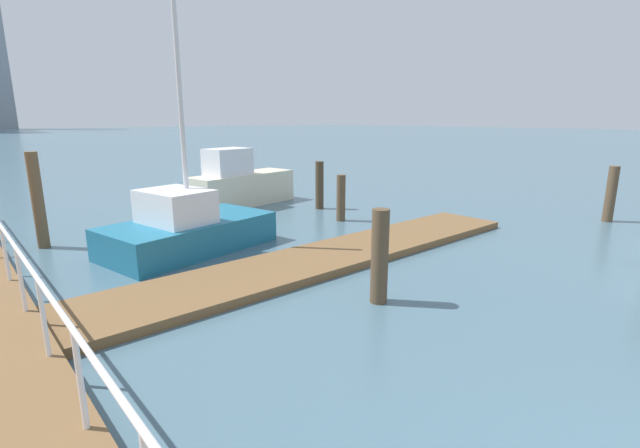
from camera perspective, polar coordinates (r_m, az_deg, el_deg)
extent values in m
plane|color=#476675|center=(19.62, -28.55, 1.82)|extent=(300.00, 300.00, 0.00)
cube|color=brown|center=(10.81, 0.57, -4.34)|extent=(12.78, 2.00, 0.18)
cylinder|color=white|center=(5.10, -28.19, -17.13)|extent=(0.06, 0.06, 1.05)
cylinder|color=white|center=(6.73, -31.73, -10.13)|extent=(0.06, 0.06, 1.05)
cylinder|color=white|center=(8.43, -33.78, -5.89)|extent=(0.06, 0.06, 1.05)
cylinder|color=white|center=(10.18, -35.12, -3.08)|extent=(0.06, 0.06, 1.05)
cylinder|color=white|center=(7.42, -33.39, -3.97)|extent=(0.06, 23.57, 0.06)
cylinder|color=brown|center=(13.83, -32.26, 2.52)|extent=(0.30, 0.30, 2.54)
cylinder|color=brown|center=(8.33, 7.60, -4.13)|extent=(0.32, 0.32, 1.78)
cylinder|color=brown|center=(14.95, 2.68, 3.33)|extent=(0.30, 0.30, 1.55)
cylinder|color=#473826|center=(16.92, -0.07, 4.95)|extent=(0.31, 0.31, 1.79)
cylinder|color=brown|center=(17.64, 33.03, 3.20)|extent=(0.32, 0.32, 1.84)
cube|color=beige|center=(18.01, -9.81, 4.39)|extent=(4.56, 2.16, 1.25)
cube|color=white|center=(17.44, -11.67, 7.75)|extent=(1.79, 1.39, 1.01)
cube|color=#1E6B8C|center=(12.18, -16.25, -1.33)|extent=(4.61, 3.01, 0.80)
cube|color=white|center=(11.80, -17.91, 2.16)|extent=(1.67, 1.99, 0.83)
cylinder|color=silver|center=(11.81, -17.26, 13.42)|extent=(0.12, 0.12, 5.41)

